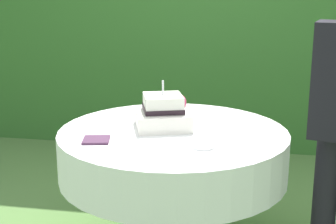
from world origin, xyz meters
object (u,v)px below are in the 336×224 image
cake_table (173,153)px  wedding_cake (164,113)px  serving_plate_near (203,146)px  serving_plate_far (140,113)px  napkin_stack (96,140)px

cake_table → wedding_cake: (-0.06, 0.06, 0.22)m
cake_table → serving_plate_near: serving_plate_near is taller
cake_table → serving_plate_far: size_ratio=9.67×
cake_table → napkin_stack: bearing=-144.9°
wedding_cake → napkin_stack: 0.44m
cake_table → napkin_stack: (-0.36, -0.26, 0.14)m
cake_table → wedding_cake: bearing=136.9°
serving_plate_near → napkin_stack: same height
cake_table → serving_plate_far: bearing=128.7°
serving_plate_near → cake_table: bearing=127.4°
serving_plate_near → napkin_stack: (-0.56, 0.00, 0.00)m
napkin_stack → wedding_cake: bearing=46.2°
napkin_stack → serving_plate_near: bearing=-0.2°
serving_plate_far → napkin_stack: (-0.10, -0.59, 0.00)m
cake_table → napkin_stack: 0.47m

